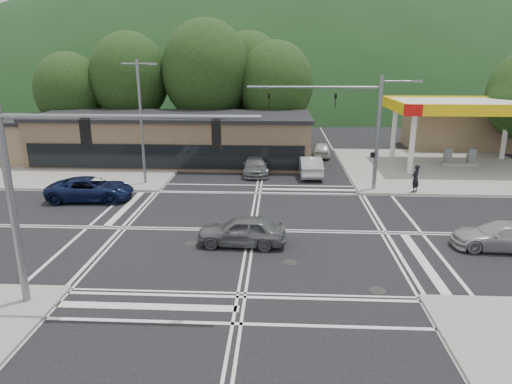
{
  "coord_description": "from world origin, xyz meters",
  "views": [
    {
      "loc": [
        1.4,
        -23.38,
        9.1
      ],
      "look_at": [
        0.09,
        2.7,
        1.4
      ],
      "focal_mm": 32.0,
      "sensor_mm": 36.0,
      "label": 1
    }
  ],
  "objects_px": {
    "car_grey_center": "(242,231)",
    "car_queue_a": "(310,166)",
    "car_queue_b": "(322,150)",
    "pedestrian": "(415,178)",
    "car_silver_east": "(502,236)",
    "car_blue_west": "(91,189)",
    "car_northbound": "(255,165)"
  },
  "relations": [
    {
      "from": "car_silver_east",
      "to": "car_blue_west",
      "type": "bearing_deg",
      "value": -101.16
    },
    {
      "from": "car_blue_west",
      "to": "car_queue_b",
      "type": "height_order",
      "value": "car_blue_west"
    },
    {
      "from": "car_blue_west",
      "to": "car_queue_b",
      "type": "bearing_deg",
      "value": -52.43
    },
    {
      "from": "car_northbound",
      "to": "car_queue_a",
      "type": "bearing_deg",
      "value": -10.19
    },
    {
      "from": "car_silver_east",
      "to": "car_northbound",
      "type": "distance_m",
      "value": 19.56
    },
    {
      "from": "car_grey_center",
      "to": "car_queue_a",
      "type": "relative_size",
      "value": 0.92
    },
    {
      "from": "car_queue_b",
      "to": "car_queue_a",
      "type": "bearing_deg",
      "value": 82.81
    },
    {
      "from": "car_northbound",
      "to": "car_blue_west",
      "type": "bearing_deg",
      "value": -148.36
    },
    {
      "from": "car_blue_west",
      "to": "car_silver_east",
      "type": "height_order",
      "value": "car_blue_west"
    },
    {
      "from": "car_northbound",
      "to": "car_queue_b",
      "type": "bearing_deg",
      "value": 44.41
    },
    {
      "from": "car_grey_center",
      "to": "car_silver_east",
      "type": "height_order",
      "value": "car_grey_center"
    },
    {
      "from": "car_queue_a",
      "to": "pedestrian",
      "type": "xyz_separation_m",
      "value": [
        6.93,
        -4.85,
        0.32
      ]
    },
    {
      "from": "car_silver_east",
      "to": "pedestrian",
      "type": "xyz_separation_m",
      "value": [
        -1.59,
        9.41,
        0.44
      ]
    },
    {
      "from": "car_silver_east",
      "to": "car_queue_b",
      "type": "distance_m",
      "value": 22.72
    },
    {
      "from": "car_silver_east",
      "to": "car_queue_b",
      "type": "relative_size",
      "value": 1.16
    },
    {
      "from": "car_queue_b",
      "to": "pedestrian",
      "type": "bearing_deg",
      "value": 118.55
    },
    {
      "from": "car_grey_center",
      "to": "car_queue_a",
      "type": "xyz_separation_m",
      "value": [
        4.31,
        14.37,
        0.04
      ]
    },
    {
      "from": "car_blue_west",
      "to": "car_silver_east",
      "type": "distance_m",
      "value": 24.44
    },
    {
      "from": "pedestrian",
      "to": "car_queue_b",
      "type": "bearing_deg",
      "value": -110.78
    },
    {
      "from": "car_blue_west",
      "to": "car_northbound",
      "type": "xyz_separation_m",
      "value": [
        10.5,
        7.76,
        -0.06
      ]
    },
    {
      "from": "car_queue_a",
      "to": "pedestrian",
      "type": "relative_size",
      "value": 2.49
    },
    {
      "from": "car_silver_east",
      "to": "car_northbound",
      "type": "bearing_deg",
      "value": -133.33
    },
    {
      "from": "car_blue_west",
      "to": "car_northbound",
      "type": "distance_m",
      "value": 13.06
    },
    {
      "from": "car_queue_b",
      "to": "car_northbound",
      "type": "relative_size",
      "value": 0.83
    },
    {
      "from": "car_silver_east",
      "to": "car_northbound",
      "type": "relative_size",
      "value": 0.96
    },
    {
      "from": "car_queue_a",
      "to": "car_queue_b",
      "type": "bearing_deg",
      "value": -104.14
    },
    {
      "from": "car_blue_west",
      "to": "car_grey_center",
      "type": "bearing_deg",
      "value": -127.67
    },
    {
      "from": "car_queue_a",
      "to": "car_northbound",
      "type": "bearing_deg",
      "value": -7.42
    },
    {
      "from": "car_blue_west",
      "to": "car_queue_b",
      "type": "distance_m",
      "value": 22.11
    },
    {
      "from": "pedestrian",
      "to": "car_silver_east",
      "type": "bearing_deg",
      "value": 55.13
    },
    {
      "from": "car_silver_east",
      "to": "car_queue_b",
      "type": "height_order",
      "value": "car_queue_b"
    },
    {
      "from": "car_blue_west",
      "to": "car_queue_a",
      "type": "relative_size",
      "value": 1.14
    }
  ]
}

